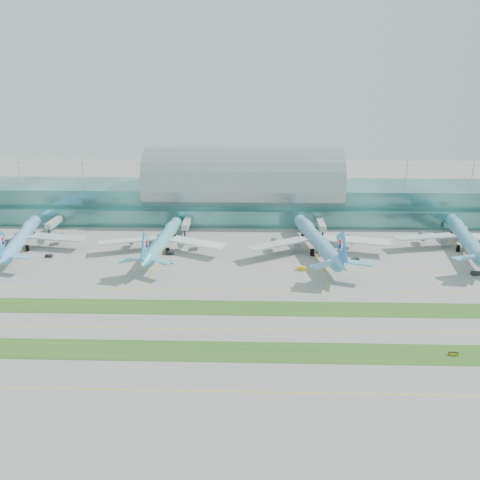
{
  "coord_description": "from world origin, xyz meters",
  "views": [
    {
      "loc": [
        5.85,
        -156.4,
        81.56
      ],
      "look_at": [
        0.0,
        55.0,
        9.0
      ],
      "focal_mm": 35.0,
      "sensor_mm": 36.0,
      "label": 1
    }
  ],
  "objects_px": {
    "airliner_b": "(164,239)",
    "airliner_c": "(316,239)",
    "airliner_d": "(464,236)",
    "terminal": "(243,194)",
    "airliner_a": "(22,237)",
    "taxiway_sign_east": "(454,354)"
  },
  "relations": [
    {
      "from": "airliner_c",
      "to": "taxiway_sign_east",
      "type": "distance_m",
      "value": 97.55
    },
    {
      "from": "terminal",
      "to": "airliner_a",
      "type": "bearing_deg",
      "value": -150.13
    },
    {
      "from": "airliner_b",
      "to": "airliner_a",
      "type": "bearing_deg",
      "value": -177.57
    },
    {
      "from": "airliner_a",
      "to": "airliner_b",
      "type": "height_order",
      "value": "airliner_a"
    },
    {
      "from": "airliner_c",
      "to": "terminal",
      "type": "bearing_deg",
      "value": 111.26
    },
    {
      "from": "airliner_a",
      "to": "airliner_d",
      "type": "height_order",
      "value": "airliner_d"
    },
    {
      "from": "airliner_d",
      "to": "taxiway_sign_east",
      "type": "xyz_separation_m",
      "value": [
        -44.06,
        -98.66,
        -6.22
      ]
    },
    {
      "from": "airliner_a",
      "to": "taxiway_sign_east",
      "type": "xyz_separation_m",
      "value": [
        180.05,
        -93.25,
        -5.71
      ]
    },
    {
      "from": "terminal",
      "to": "airliner_d",
      "type": "height_order",
      "value": "terminal"
    },
    {
      "from": "terminal",
      "to": "airliner_a",
      "type": "height_order",
      "value": "terminal"
    },
    {
      "from": "airliner_c",
      "to": "airliner_b",
      "type": "bearing_deg",
      "value": 171.06
    },
    {
      "from": "airliner_a",
      "to": "taxiway_sign_east",
      "type": "bearing_deg",
      "value": -39.82
    },
    {
      "from": "terminal",
      "to": "taxiway_sign_east",
      "type": "distance_m",
      "value": 172.07
    },
    {
      "from": "airliner_a",
      "to": "airliner_c",
      "type": "bearing_deg",
      "value": -12.86
    },
    {
      "from": "airliner_d",
      "to": "terminal",
      "type": "bearing_deg",
      "value": 163.09
    },
    {
      "from": "terminal",
      "to": "airliner_d",
      "type": "distance_m",
      "value": 127.48
    },
    {
      "from": "airliner_b",
      "to": "taxiway_sign_east",
      "type": "distance_m",
      "value": 141.83
    },
    {
      "from": "airliner_c",
      "to": "taxiway_sign_east",
      "type": "relative_size",
      "value": 29.07
    },
    {
      "from": "airliner_a",
      "to": "airliner_d",
      "type": "distance_m",
      "value": 224.17
    },
    {
      "from": "airliner_a",
      "to": "airliner_d",
      "type": "bearing_deg",
      "value": -11.06
    },
    {
      "from": "airliner_b",
      "to": "taxiway_sign_east",
      "type": "xyz_separation_m",
      "value": [
        107.63,
        -92.2,
        -5.64
      ]
    },
    {
      "from": "airliner_b",
      "to": "airliner_c",
      "type": "relative_size",
      "value": 0.89
    }
  ]
}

